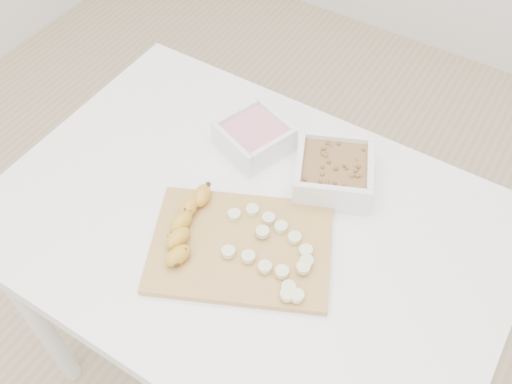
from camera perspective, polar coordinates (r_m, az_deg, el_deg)
The scene contains 7 objects.
ground at distance 1.78m, azimuth -0.54°, elevation -17.18°, with size 3.50×3.50×0.00m, color #C6AD89.
table at distance 1.19m, azimuth -0.77°, elevation -5.64°, with size 1.00×0.70×0.75m.
bowl_yogurt at distance 1.21m, azimuth -0.19°, elevation 5.61°, with size 0.17×0.17×0.06m.
bowl_granola at distance 1.15m, azimuth 7.75°, elevation 2.01°, with size 0.20×0.20×0.07m.
cutting_board at distance 1.07m, azimuth -1.52°, elevation -5.49°, with size 0.33×0.24×0.01m, color #B28346.
banana at distance 1.08m, azimuth -6.98°, elevation -3.34°, with size 0.05×0.19×0.03m, color #C18923, non-canonical shape.
banana_slices at distance 1.04m, azimuth 1.91°, elevation -6.00°, with size 0.21×0.15×0.02m.
Camera 1 is at (0.36, -0.54, 1.65)m, focal length 40.00 mm.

